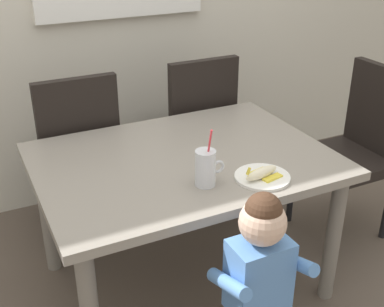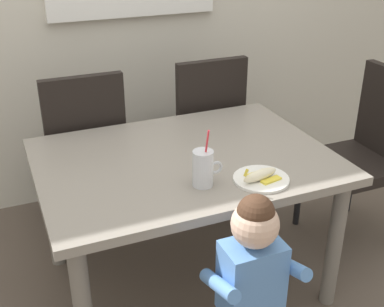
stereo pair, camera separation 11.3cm
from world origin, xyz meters
name	(u,v)px [view 2 (the right image)]	position (x,y,z in m)	size (l,w,h in m)	color
ground_plane	(186,280)	(0.00, 0.00, 0.00)	(24.00, 24.00, 0.00)	brown
dining_table	(185,175)	(0.00, 0.00, 0.61)	(1.30, 0.96, 0.70)	gray
dining_chair_left	(84,144)	(-0.33, 0.66, 0.54)	(0.44, 0.45, 0.96)	black
dining_chair_right	(203,123)	(0.39, 0.68, 0.54)	(0.44, 0.45, 0.96)	black
dining_chair_far	(367,147)	(1.08, 0.03, 0.54)	(0.44, 0.44, 0.96)	black
toddler_standing	(252,271)	(0.01, -0.62, 0.53)	(0.33, 0.24, 0.84)	#3F4760
milk_cup	(203,170)	(-0.03, -0.26, 0.77)	(0.13, 0.08, 0.25)	silver
snack_plate	(261,179)	(0.21, -0.32, 0.71)	(0.23, 0.23, 0.01)	white
peeled_banana	(260,175)	(0.20, -0.33, 0.73)	(0.18, 0.12, 0.07)	#F4EAC6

